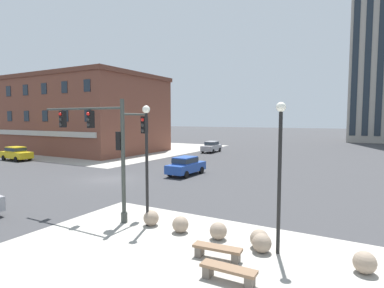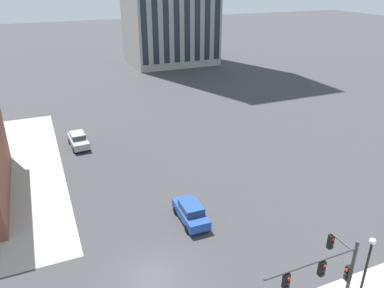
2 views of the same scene
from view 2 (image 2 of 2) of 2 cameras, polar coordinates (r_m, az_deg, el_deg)
name	(u,v)px [view 2 (image 2 of 2)]	position (r m, az deg, el deg)	size (l,w,h in m)	color
ground_plane	(154,278)	(26.62, -5.87, -19.66)	(320.00, 320.00, 0.00)	#38383A
traffic_signal_main	(332,276)	(22.13, 20.59, -18.33)	(5.75, 2.09, 6.07)	#383D38
street_lamp_corner_near	(366,270)	(23.84, 24.98, -17.04)	(0.36, 0.36, 5.73)	black
car_main_southbound_far	(78,139)	(45.67, -16.99, 0.70)	(2.10, 4.50, 1.68)	#99999E
car_main_mid	(191,211)	(30.84, -0.19, -10.26)	(1.97, 4.44, 1.68)	#23479E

